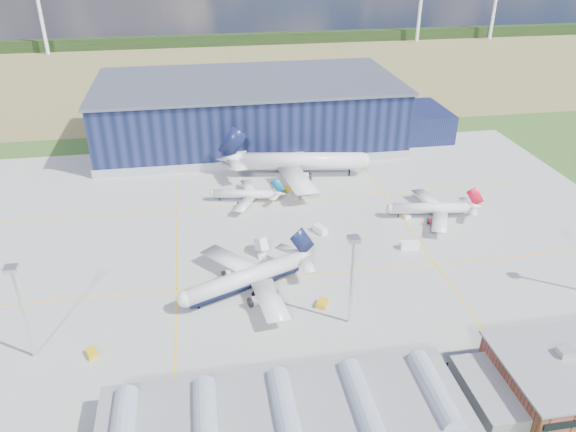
% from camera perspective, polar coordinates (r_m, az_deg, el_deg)
% --- Properties ---
extents(ground, '(600.00, 600.00, 0.00)m').
position_cam_1_polar(ground, '(156.62, -0.23, -4.31)').
color(ground, '#305A21').
rests_on(ground, ground).
extents(apron, '(220.00, 160.00, 0.08)m').
position_cam_1_polar(apron, '(165.04, -0.80, -2.47)').
color(apron, gray).
rests_on(apron, ground).
extents(farmland, '(600.00, 220.00, 0.01)m').
position_cam_1_polar(farmland, '(361.13, -6.13, 14.43)').
color(farmland, olive).
rests_on(farmland, ground).
extents(treeline, '(600.00, 8.00, 8.00)m').
position_cam_1_polar(treeline, '(438.49, -6.95, 17.32)').
color(treeline, black).
rests_on(treeline, ground).
extents(hangar, '(145.00, 62.00, 26.10)m').
position_cam_1_polar(hangar, '(237.93, -3.35, 10.31)').
color(hangar, black).
rests_on(hangar, ground).
extents(glass_concourse, '(78.00, 23.00, 8.60)m').
position_cam_1_polar(glass_concourse, '(107.76, 1.71, -19.95)').
color(glass_concourse, black).
rests_on(glass_concourse, ground).
extents(light_mast_west, '(2.60, 2.60, 23.00)m').
position_cam_1_polar(light_mast_west, '(127.55, -25.67, -7.52)').
color(light_mast_west, silver).
rests_on(light_mast_west, ground).
extents(light_mast_center, '(2.60, 2.60, 23.00)m').
position_cam_1_polar(light_mast_center, '(125.60, 6.53, -5.13)').
color(light_mast_center, silver).
rests_on(light_mast_center, ground).
extents(airliner_navy, '(52.16, 51.70, 13.05)m').
position_cam_1_polar(airliner_navy, '(139.98, -4.55, -5.56)').
color(airliner_navy, silver).
rests_on(airliner_navy, ground).
extents(airliner_red, '(35.38, 34.81, 10.17)m').
position_cam_1_polar(airliner_red, '(180.78, 14.29, 1.29)').
color(airliner_red, silver).
rests_on(airliner_red, ground).
extents(airliner_widebody, '(64.31, 63.29, 18.35)m').
position_cam_1_polar(airliner_widebody, '(203.13, 1.37, 6.46)').
color(airliner_widebody, silver).
rests_on(airliner_widebody, ground).
extents(airliner_regional, '(30.73, 30.30, 8.48)m').
position_cam_1_polar(airliner_regional, '(186.31, -4.55, 2.66)').
color(airliner_regional, silver).
rests_on(airliner_regional, ground).
extents(gse_tug_a, '(3.03, 3.71, 1.34)m').
position_cam_1_polar(gse_tug_a, '(131.59, -19.30, -13.04)').
color(gse_tug_a, gold).
rests_on(gse_tug_a, ground).
extents(gse_tug_b, '(3.56, 4.02, 1.45)m').
position_cam_1_polar(gse_tug_b, '(138.47, 3.49, -8.87)').
color(gse_tug_b, gold).
rests_on(gse_tug_b, ground).
extents(gse_van_a, '(5.42, 2.85, 2.27)m').
position_cam_1_polar(gse_van_a, '(164.08, 12.25, -2.92)').
color(gse_van_a, white).
rests_on(gse_van_a, ground).
extents(gse_cart_a, '(2.07, 2.85, 1.15)m').
position_cam_1_polar(gse_cart_a, '(180.94, 11.94, -0.01)').
color(gse_cart_a, white).
rests_on(gse_cart_a, ground).
extents(gse_van_b, '(3.97, 5.10, 2.12)m').
position_cam_1_polar(gse_van_b, '(168.67, 3.29, -1.39)').
color(gse_van_b, white).
rests_on(gse_van_b, ground).
extents(gse_tug_c, '(2.85, 3.44, 1.29)m').
position_cam_1_polar(gse_tug_c, '(194.49, -0.15, 2.72)').
color(gse_tug_c, gold).
rests_on(gse_tug_c, ground).
extents(gse_van_c, '(5.47, 3.62, 2.41)m').
position_cam_1_polar(gse_van_c, '(134.89, 22.29, -12.23)').
color(gse_van_c, white).
rests_on(gse_van_c, ground).
extents(airstair, '(3.65, 5.88, 3.51)m').
position_cam_1_polar(airstair, '(158.21, -2.76, -3.23)').
color(airstair, white).
rests_on(airstair, ground).
extents(car_a, '(3.33, 1.89, 1.07)m').
position_cam_1_polar(car_a, '(126.95, 16.17, -14.30)').
color(car_a, '#99999E').
rests_on(car_a, ground).
extents(car_b, '(3.93, 1.53, 1.27)m').
position_cam_1_polar(car_b, '(120.34, 6.62, -15.88)').
color(car_b, '#99999E').
rests_on(car_b, ground).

